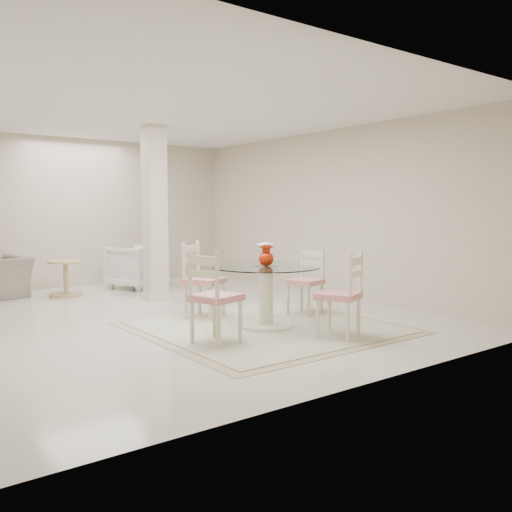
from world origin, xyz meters
TOP-DOWN VIEW (x-y plane):
  - ground at (0.00, 0.00)m, footprint 7.00×7.00m
  - room_shell at (0.00, 0.00)m, footprint 6.02×7.02m
  - column at (0.50, 1.30)m, footprint 0.30×0.30m
  - area_rug at (0.63, -1.35)m, footprint 2.84×2.84m
  - dining_table at (0.63, -1.35)m, footprint 1.29×1.29m
  - red_vase at (0.63, -1.35)m, footprint 0.21×0.18m
  - dining_chair_east at (1.60, -1.03)m, footprint 0.49×0.49m
  - dining_chair_north at (0.29, -0.39)m, footprint 0.60×0.60m
  - dining_chair_west at (-0.33, -1.68)m, footprint 0.55×0.55m
  - dining_chair_south at (0.97, -2.31)m, footprint 0.56×0.56m
  - armchair_white at (0.77, 2.62)m, footprint 1.10×1.11m
  - side_table at (-0.53, 2.48)m, footprint 0.56×0.56m

SIDE VIEW (x-z plane):
  - ground at x=0.00m, z-range 0.00..0.00m
  - area_rug at x=0.63m, z-range 0.00..0.02m
  - side_table at x=-0.53m, z-range -0.02..0.56m
  - dining_table at x=0.63m, z-range 0.01..0.75m
  - armchair_white at x=0.77m, z-range 0.00..0.78m
  - dining_chair_east at x=1.60m, z-range 0.03..1.03m
  - dining_chair_south at x=0.97m, z-range 0.03..1.09m
  - dining_chair_west at x=-0.33m, z-range 0.03..1.13m
  - dining_chair_north at x=0.29m, z-range 0.03..1.13m
  - red_vase at x=0.63m, z-range 0.74..1.02m
  - column at x=0.50m, z-range 0.00..2.70m
  - room_shell at x=0.00m, z-range 0.50..3.21m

